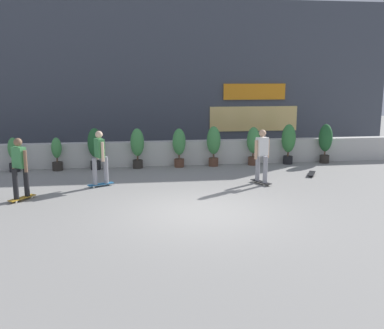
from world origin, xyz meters
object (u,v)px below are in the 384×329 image
object	(u,v)px
potted_plant_2	(95,146)
potted_plant_8	(325,140)
potted_plant_1	(57,153)
skateboard_near_camera	(311,173)
potted_plant_0	(14,154)
skater_mid_plaza	(20,166)
potted_plant_4	(179,145)
skater_by_wall_left	(100,156)
skater_far_left	(262,154)
potted_plant_7	(289,141)
potted_plant_6	(253,143)
potted_plant_3	(137,145)
potted_plant_5	(214,143)

from	to	relation	value
potted_plant_2	potted_plant_8	size ratio (longest dim) A/B	0.99
potted_plant_1	skateboard_near_camera	world-z (taller)	potted_plant_1
potted_plant_0	skateboard_near_camera	world-z (taller)	potted_plant_0
potted_plant_0	skater_mid_plaza	bearing A→B (deg)	-74.10
potted_plant_2	potted_plant_4	xyz separation A→B (m)	(3.01, -0.00, -0.05)
skater_by_wall_left	skateboard_near_camera	distance (m)	7.03
potted_plant_4	skater_far_left	xyz separation A→B (m)	(2.23, -2.94, 0.12)
potted_plant_2	skater_mid_plaza	world-z (taller)	skater_mid_plaza
potted_plant_1	potted_plant_7	bearing A→B (deg)	-0.00
skater_by_wall_left	potted_plant_4	bearing A→B (deg)	43.63
potted_plant_6	potted_plant_7	world-z (taller)	potted_plant_7
skater_mid_plaza	skater_far_left	size ratio (longest dim) A/B	1.00
potted_plant_0	potted_plant_3	distance (m)	4.29
potted_plant_4	potted_plant_6	size ratio (longest dim) A/B	0.99
potted_plant_2	potted_plant_3	xyz separation A→B (m)	(1.50, -0.00, -0.03)
skater_mid_plaza	potted_plant_0	bearing A→B (deg)	105.90
potted_plant_5	skateboard_near_camera	bearing A→B (deg)	-33.90
potted_plant_5	skater_by_wall_left	size ratio (longest dim) A/B	0.87
potted_plant_8	skateboard_near_camera	world-z (taller)	potted_plant_8
potted_plant_4	skater_by_wall_left	size ratio (longest dim) A/B	0.84
potted_plant_4	potted_plant_1	bearing A→B (deg)	180.00
potted_plant_6	skater_mid_plaza	distance (m)	8.42
potted_plant_0	potted_plant_3	size ratio (longest dim) A/B	0.83
potted_plant_2	skater_by_wall_left	xyz separation A→B (m)	(0.33, -2.56, 0.08)
skater_far_left	potted_plant_8	bearing A→B (deg)	40.90
potted_plant_2	potted_plant_4	distance (m)	3.01
potted_plant_0	potted_plant_3	bearing A→B (deg)	-0.00
potted_plant_7	skater_by_wall_left	bearing A→B (deg)	-159.50
potted_plant_0	potted_plant_4	xyz separation A→B (m)	(5.80, -0.00, 0.18)
potted_plant_5	potted_plant_7	distance (m)	2.87
skater_mid_plaza	skateboard_near_camera	distance (m)	9.20
potted_plant_0	potted_plant_8	world-z (taller)	potted_plant_8
potted_plant_3	skater_mid_plaza	bearing A→B (deg)	-129.76
skater_mid_plaza	skater_by_wall_left	size ratio (longest dim) A/B	1.00
potted_plant_5	skater_mid_plaza	size ratio (longest dim) A/B	0.87
potted_plant_5	potted_plant_7	xyz separation A→B (m)	(2.87, -0.00, 0.02)
potted_plant_4	skater_by_wall_left	xyz separation A→B (m)	(-2.68, -2.56, 0.12)
potted_plant_5	potted_plant_6	world-z (taller)	potted_plant_5
potted_plant_1	skateboard_near_camera	xyz separation A→B (m)	(8.61, -2.01, -0.55)
potted_plant_1	potted_plant_8	bearing A→B (deg)	-0.00
skater_mid_plaza	skater_by_wall_left	bearing A→B (deg)	32.29
skateboard_near_camera	potted_plant_1	bearing A→B (deg)	166.88
potted_plant_7	skater_by_wall_left	distance (m)	7.30
potted_plant_3	skateboard_near_camera	xyz separation A→B (m)	(5.78, -2.01, -0.77)
potted_plant_6	skateboard_near_camera	world-z (taller)	potted_plant_6
potted_plant_1	potted_plant_6	world-z (taller)	potted_plant_6
potted_plant_1	potted_plant_2	distance (m)	1.35
potted_plant_2	potted_plant_4	size ratio (longest dim) A/B	1.05
potted_plant_3	skater_far_left	bearing A→B (deg)	-38.17
skater_far_left	potted_plant_1	bearing A→B (deg)	155.88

